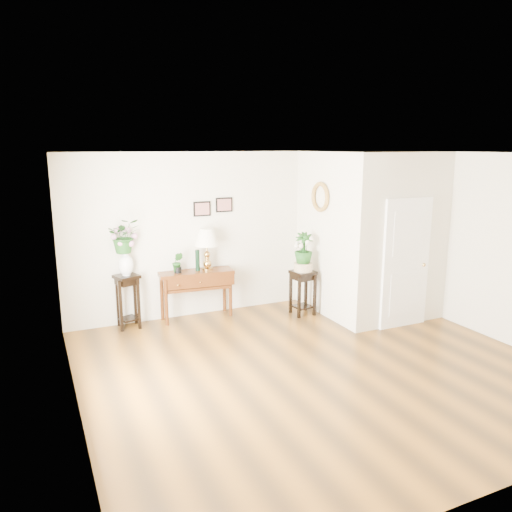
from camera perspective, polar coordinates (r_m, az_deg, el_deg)
floor at (r=6.87m, az=6.97°, el=-12.48°), size 6.00×5.50×0.02m
ceiling at (r=6.24m, az=7.65°, el=11.54°), size 6.00×5.50×0.02m
wall_back at (r=8.82m, az=-2.15°, el=2.73°), size 6.00×0.02×2.80m
wall_front at (r=4.43m, az=26.55°, el=-8.53°), size 6.00×0.02×2.80m
wall_left at (r=5.50m, az=-20.42°, el=-4.04°), size 0.02×5.50×2.80m
wall_right at (r=8.37m, az=25.05°, el=1.03°), size 0.02×5.50×2.80m
partition at (r=9.02m, az=12.72°, el=2.65°), size 1.80×1.95×2.80m
door at (r=8.33m, az=16.75°, el=-0.83°), size 0.90×0.05×2.10m
art_print_left at (r=8.51m, az=-6.19°, el=5.38°), size 0.30×0.02×0.25m
art_print_right at (r=8.64m, az=-3.67°, el=5.86°), size 0.30×0.02×0.25m
wall_ornament at (r=8.51m, az=7.33°, el=6.70°), size 0.07×0.51×0.51m
console_table at (r=8.58m, az=-6.82°, el=-4.39°), size 1.28×0.53×0.83m
table_lamp at (r=8.45m, az=-5.63°, el=0.74°), size 0.47×0.47×0.72m
green_vase at (r=8.44m, az=-6.70°, el=-0.56°), size 0.09×0.09×0.36m
potted_plant at (r=8.34m, az=-8.95°, el=-0.80°), size 0.23×0.21×0.33m
plant_stand_a at (r=8.33m, az=-14.42°, el=-5.05°), size 0.43×0.43×0.88m
porcelain_vase at (r=8.16m, az=-14.67°, el=-0.60°), size 0.25×0.25×0.41m
lily_arrangement at (r=8.08m, az=-14.85°, el=2.52°), size 0.52×0.46×0.55m
plant_stand_b at (r=8.75m, az=5.35°, el=-4.18°), size 0.42×0.42×0.78m
ceramic_bowl at (r=8.63m, az=5.41°, el=-1.19°), size 0.39×0.39×0.14m
narcissus at (r=8.56m, az=5.45°, el=0.85°), size 0.39×0.39×0.55m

